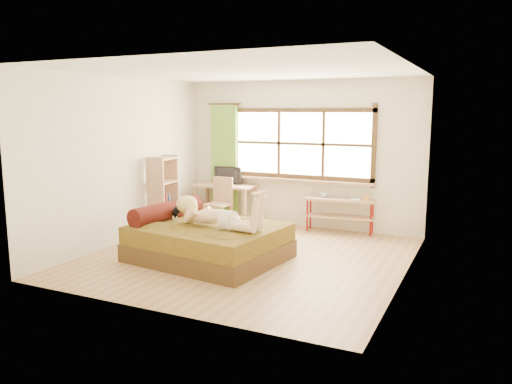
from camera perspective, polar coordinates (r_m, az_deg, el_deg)
The scene contains 18 objects.
floor at distance 7.48m, azimuth -0.96°, elevation -7.42°, with size 4.50×4.50×0.00m, color #9E754C.
ceiling at distance 7.19m, azimuth -1.02°, elevation 13.68°, with size 4.50×4.50×0.00m, color white.
wall_back at distance 9.27m, azimuth 5.18°, elevation 4.29°, with size 4.50×4.50×0.00m, color silver.
wall_front at distance 5.30m, azimuth -11.79°, elevation 0.43°, with size 4.50×4.50×0.00m, color silver.
wall_left at distance 8.44m, azimuth -14.85°, elevation 3.54°, with size 4.50×4.50×0.00m, color silver.
wall_right at distance 6.54m, azimuth 16.99°, elevation 1.86°, with size 4.50×4.50×0.00m, color silver.
window at distance 9.23m, azimuth 5.13°, elevation 5.26°, with size 2.80×0.16×1.46m.
curtain at distance 9.82m, azimuth -3.62°, elevation 3.41°, with size 0.55×0.10×2.20m, color #548223.
bed at distance 7.36m, azimuth -5.73°, elevation -5.51°, with size 2.23×1.88×0.78m.
woman at distance 7.09m, azimuth -4.64°, elevation -1.58°, with size 1.43×0.41×0.61m, color beige, non-canonical shape.
kitten at distance 7.71m, azimuth -9.69°, elevation -2.20°, with size 0.31×0.12×0.24m, color black, non-canonical shape.
desk at distance 9.68m, azimuth -3.57°, elevation 0.28°, with size 1.19×0.56×0.74m.
monitor at distance 9.69m, azimuth -3.44°, elevation 1.88°, with size 0.59×0.08×0.34m, color black.
chair at distance 9.34m, azimuth -4.09°, elevation -0.84°, with size 0.42×0.42×0.92m.
pipe_shelf at distance 8.98m, azimuth 9.64°, elevation -1.78°, with size 1.25×0.42×0.69m.
cup at distance 9.03m, azimuth 7.76°, elevation -0.32°, with size 0.12×0.12×0.10m, color gray.
book at distance 8.90m, azimuth 10.82°, elevation -0.79°, with size 0.16×0.22×0.02m, color gray.
bookshelf at distance 9.06m, azimuth -10.57°, elevation -0.19°, with size 0.41×0.62×1.35m.
Camera 1 is at (3.17, -6.43, 2.14)m, focal length 35.00 mm.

